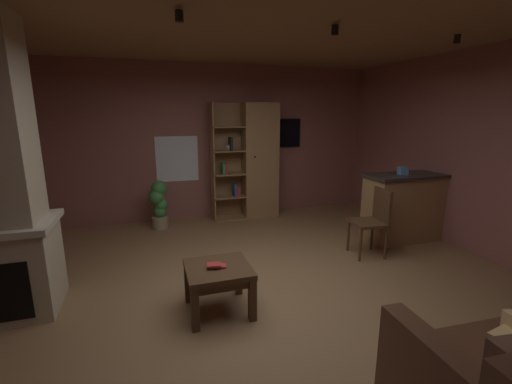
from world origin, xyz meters
name	(u,v)px	position (x,y,z in m)	size (l,w,h in m)	color
floor	(267,297)	(0.00, 0.00, -0.01)	(6.16, 6.20, 0.02)	olive
wall_back	(210,143)	(0.00, 3.13, 1.38)	(6.28, 0.06, 2.75)	#8E544C
wall_right	(503,156)	(3.11, 0.00, 1.38)	(0.06, 6.20, 2.75)	#8E544C
ceiling	(270,13)	(0.00, 0.00, 2.76)	(6.16, 6.20, 0.02)	#8E6B47
window_pane_back	(177,159)	(-0.61, 3.10, 1.11)	(0.74, 0.01, 0.80)	white
bookshelf_cabinet	(255,162)	(0.78, 2.86, 1.03)	(1.21, 0.41, 2.08)	#997047
kitchen_bar_counter	(409,207)	(2.63, 0.97, 0.51)	(1.41, 0.57, 1.02)	#997047
tissue_box	(403,171)	(2.46, 0.97, 1.07)	(0.12, 0.12, 0.11)	#598CBF
coffee_table	(218,276)	(-0.55, -0.11, 0.37)	(0.61, 0.59, 0.47)	#4C331E
table_book_0	(221,266)	(-0.53, -0.13, 0.48)	(0.11, 0.09, 0.02)	#B22D2D
table_book_1	(214,265)	(-0.59, -0.13, 0.50)	(0.13, 0.10, 0.02)	#B22D2D
dining_chair	(374,218)	(1.73, 0.61, 0.53)	(0.47, 0.47, 0.92)	#4C331E
potted_floor_plant	(159,204)	(-0.98, 2.66, 0.43)	(0.31, 0.29, 0.82)	#9E896B
wall_mounted_tv	(277,133)	(1.27, 3.07, 1.53)	(0.96, 0.06, 0.54)	black
track_light_spot_1	(179,16)	(-0.79, 0.02, 2.68)	(0.07, 0.07, 0.09)	black
track_light_spot_2	(335,30)	(0.69, 0.05, 2.68)	(0.07, 0.07, 0.09)	black
track_light_spot_3	(457,39)	(2.16, 0.01, 2.68)	(0.07, 0.07, 0.09)	black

